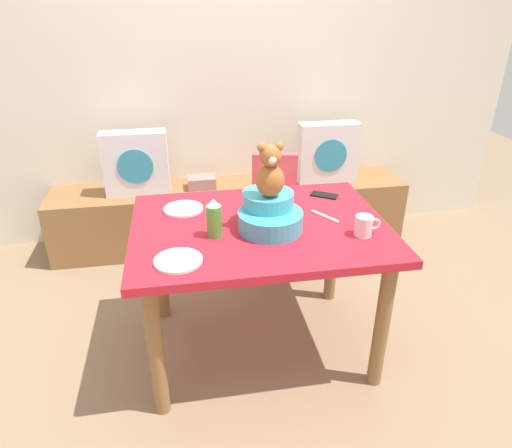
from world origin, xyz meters
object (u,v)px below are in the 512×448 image
dining_table (259,244)px  teddy_bear (270,172)px  pillow_floral_left (136,163)px  coffee_mug (364,226)px  dinner_plate_near (183,209)px  ketchup_bottle (214,219)px  dinner_plate_far (178,261)px  pillow_floral_right (328,153)px  book_stack (202,182)px  infant_seat_teal (270,214)px  highchair (274,199)px  cell_phone (324,195)px

dining_table → teddy_bear: 0.39m
pillow_floral_left → coffee_mug: bearing=-51.1°
dining_table → dinner_plate_near: (-0.35, 0.22, 0.11)m
ketchup_bottle → dinner_plate_far: (-0.17, -0.20, -0.08)m
pillow_floral_right → coffee_mug: 1.40m
teddy_bear → coffee_mug: (0.41, -0.14, -0.23)m
dining_table → dinner_plate_near: dinner_plate_near is taller
pillow_floral_right → ketchup_bottle: 1.58m
pillow_floral_left → dinner_plate_far: bearing=-79.6°
dinner_plate_near → ketchup_bottle: bearing=-66.5°
dinner_plate_near → dinner_plate_far: 0.50m
pillow_floral_left → book_stack: (0.44, 0.02, -0.18)m
coffee_mug → dining_table: bearing=156.8°
infant_seat_teal → ketchup_bottle: ketchup_bottle is taller
highchair → dinner_plate_near: highchair is taller
pillow_floral_right → cell_phone: size_ratio=3.06×
book_stack → dining_table: size_ratio=0.17×
highchair → teddy_bear: size_ratio=3.16×
infant_seat_teal → teddy_bear: size_ratio=1.32×
pillow_floral_left → dinner_plate_near: size_ratio=2.20×
dining_table → ketchup_bottle: ketchup_bottle is taller
dinner_plate_near → dinner_plate_far: size_ratio=1.00×
book_stack → teddy_bear: bearing=-78.6°
teddy_bear → ketchup_bottle: bearing=-171.3°
pillow_floral_left → book_stack: bearing=2.7°
cell_phone → coffee_mug: bearing=-143.2°
pillow_floral_left → dining_table: pillow_floral_left is taller
highchair → ketchup_bottle: (-0.46, -0.85, 0.31)m
book_stack → ketchup_bottle: ketchup_bottle is taller
pillow_floral_left → ketchup_bottle: (0.44, -1.26, 0.15)m
dinner_plate_far → pillow_floral_right: bearing=52.8°
book_stack → dining_table: dining_table is taller
book_stack → highchair: size_ratio=0.25×
pillow_floral_right → infant_seat_teal: (-0.68, -1.22, 0.13)m
infant_seat_teal → ketchup_bottle: bearing=-171.2°
book_stack → highchair: (0.45, -0.44, 0.02)m
pillow_floral_right → coffee_mug: pillow_floral_right is taller
dinner_plate_far → coffee_mug: bearing=6.3°
highchair → infant_seat_teal: size_ratio=2.39×
teddy_bear → dinner_plate_near: (-0.39, 0.27, -0.27)m
teddy_bear → dinner_plate_far: bearing=-151.0°
pillow_floral_left → cell_phone: 1.40m
pillow_floral_left → infant_seat_teal: same height
coffee_mug → infant_seat_teal: bearing=160.3°
ketchup_bottle → cell_phone: 0.73m
coffee_mug → cell_phone: (-0.04, 0.47, -0.04)m
pillow_floral_left → highchair: pillow_floral_left is taller
dinner_plate_near → dinner_plate_far: bearing=-93.9°
highchair → cell_phone: highchair is taller
book_stack → ketchup_bottle: bearing=-90.4°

